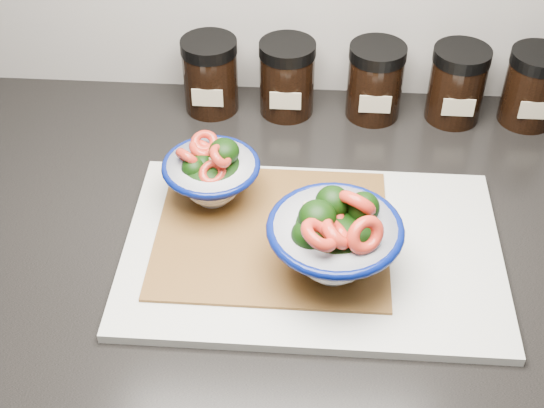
# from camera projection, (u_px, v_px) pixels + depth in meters

# --- Properties ---
(countertop) EXTENTS (3.50, 0.60, 0.04)m
(countertop) POSITION_uv_depth(u_px,v_px,m) (360.00, 233.00, 0.97)
(countertop) COLOR black
(countertop) RESTS_ON cabinet
(cutting_board) EXTENTS (0.45, 0.30, 0.01)m
(cutting_board) POSITION_uv_depth(u_px,v_px,m) (312.00, 250.00, 0.91)
(cutting_board) COLOR beige
(cutting_board) RESTS_ON countertop
(bamboo_mat) EXTENTS (0.28, 0.24, 0.00)m
(bamboo_mat) POSITION_uv_depth(u_px,v_px,m) (272.00, 232.00, 0.92)
(bamboo_mat) COLOR brown
(bamboo_mat) RESTS_ON cutting_board
(bowl_left) EXTENTS (0.12, 0.12, 0.09)m
(bowl_left) POSITION_uv_depth(u_px,v_px,m) (211.00, 174.00, 0.94)
(bowl_left) COLOR white
(bowl_left) RESTS_ON bamboo_mat
(bowl_right) EXTENTS (0.15, 0.15, 0.12)m
(bowl_right) POSITION_uv_depth(u_px,v_px,m) (334.00, 239.00, 0.84)
(bowl_right) COLOR white
(bowl_right) RESTS_ON bamboo_mat
(spice_jar_a) EXTENTS (0.08, 0.08, 0.11)m
(spice_jar_a) POSITION_uv_depth(u_px,v_px,m) (210.00, 75.00, 1.11)
(spice_jar_a) COLOR black
(spice_jar_a) RESTS_ON countertop
(spice_jar_b) EXTENTS (0.08, 0.08, 0.11)m
(spice_jar_b) POSITION_uv_depth(u_px,v_px,m) (287.00, 78.00, 1.10)
(spice_jar_b) COLOR black
(spice_jar_b) RESTS_ON countertop
(spice_jar_c) EXTENTS (0.08, 0.08, 0.11)m
(spice_jar_c) POSITION_uv_depth(u_px,v_px,m) (375.00, 81.00, 1.10)
(spice_jar_c) COLOR black
(spice_jar_c) RESTS_ON countertop
(spice_jar_d) EXTENTS (0.08, 0.08, 0.11)m
(spice_jar_d) POSITION_uv_depth(u_px,v_px,m) (457.00, 84.00, 1.09)
(spice_jar_d) COLOR black
(spice_jar_d) RESTS_ON countertop
(spice_jar_e) EXTENTS (0.08, 0.08, 0.11)m
(spice_jar_e) POSITION_uv_depth(u_px,v_px,m) (533.00, 87.00, 1.08)
(spice_jar_e) COLOR black
(spice_jar_e) RESTS_ON countertop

